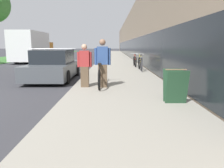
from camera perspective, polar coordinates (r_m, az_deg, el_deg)
The scene contains 12 objects.
sidewalk_slab at distance 26.48m, azimuth 0.60°, elevation 6.64°, with size 3.72×70.00×0.12m.
storefront_facade at distance 35.22m, azimuth 11.95°, elevation 12.00°, with size 10.01×70.00×5.94m.
lawn_strip at distance 33.03m, azimuth -23.12°, elevation 6.44°, with size 5.82×70.00×0.03m.
tandem_bicycle at distance 8.31m, azimuth -3.25°, elevation 2.23°, with size 0.52×2.51×0.90m.
person_rider at distance 7.94m, azimuth -2.73°, elevation 5.42°, with size 0.59×0.23×1.74m.
person_bystander at distance 8.04m, azimuth -7.41°, elevation 4.78°, with size 0.53×0.21×1.56m.
bike_rack_hoop at distance 12.87m, azimuth 7.51°, elevation 5.50°, with size 0.05×0.60×0.84m.
cruiser_bike_nearest at distance 13.73m, azimuth 7.13°, elevation 5.37°, with size 0.52×1.77×0.99m.
cruiser_bike_middle at distance 16.01m, azimuth 5.74°, elevation 5.97°, with size 0.52×1.84×0.93m.
sandwich_board_sign at distance 6.05m, azimuth 15.95°, elevation -0.45°, with size 0.56×0.56×0.90m.
parked_sedan_curbside at distance 10.99m, azimuth -15.18°, elevation 4.55°, with size 2.00×4.43×1.49m.
moving_truck at distance 23.22m, azimuth -20.28°, elevation 9.05°, with size 2.26×7.21×2.93m.
Camera 1 is at (5.46, -5.43, 1.63)m, focal length 35.00 mm.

